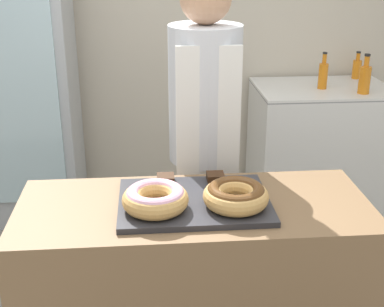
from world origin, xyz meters
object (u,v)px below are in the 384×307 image
(donut_chocolate_glaze, at_px, (236,195))
(beverage_fridge, at_px, (23,90))
(serving_tray, at_px, (194,202))
(bottle_orange, at_px, (357,68))
(bottle_orange_b, at_px, (365,78))
(brownie_back_left, at_px, (166,179))
(baker_person, at_px, (205,139))
(brownie_back_right, at_px, (215,177))
(chest_freezer, at_px, (318,145))
(bottle_orange_b_b, at_px, (323,75))
(donut_light_glaze, at_px, (155,198))

(donut_chocolate_glaze, distance_m, beverage_fridge, 2.15)
(serving_tray, height_order, bottle_orange, bottle_orange)
(beverage_fridge, height_order, bottle_orange_b, beverage_fridge)
(brownie_back_left, bearing_deg, serving_tray, -57.87)
(beverage_fridge, bearing_deg, baker_person, -46.88)
(beverage_fridge, relative_size, bottle_orange_b, 6.79)
(donut_chocolate_glaze, bearing_deg, brownie_back_right, 101.27)
(chest_freezer, xyz_separation_m, bottle_orange_b, (0.21, -0.20, 0.55))
(donut_chocolate_glaze, xyz_separation_m, brownie_back_right, (-0.05, 0.24, -0.03))
(serving_tray, bearing_deg, brownie_back_left, 122.13)
(bottle_orange_b_b, bearing_deg, brownie_back_left, -127.50)
(serving_tray, distance_m, beverage_fridge, 2.01)
(brownie_back_right, distance_m, beverage_fridge, 1.93)
(donut_chocolate_glaze, height_order, bottle_orange_b, bottle_orange_b)
(bottle_orange_b, relative_size, bottle_orange_b_b, 1.05)
(donut_light_glaze, xyz_separation_m, beverage_fridge, (-0.87, 1.80, -0.04))
(baker_person, bearing_deg, chest_freezer, 50.50)
(bottle_orange, bearing_deg, bottle_orange_b, -104.55)
(serving_tray, relative_size, beverage_fridge, 0.33)
(bottle_orange, bearing_deg, chest_freezer, -144.59)
(brownie_back_right, height_order, chest_freezer, brownie_back_right)
(bottle_orange_b_b, bearing_deg, chest_freezer, 56.28)
(beverage_fridge, bearing_deg, brownie_back_left, -59.61)
(donut_light_glaze, relative_size, baker_person, 0.14)
(bottle_orange, bearing_deg, bottle_orange_b_b, -142.21)
(donut_chocolate_glaze, xyz_separation_m, beverage_fridge, (-1.18, 1.80, -0.04))
(serving_tray, xyz_separation_m, brownie_back_right, (0.11, 0.17, 0.03))
(donut_chocolate_glaze, height_order, beverage_fridge, beverage_fridge)
(serving_tray, height_order, donut_chocolate_glaze, donut_chocolate_glaze)
(donut_chocolate_glaze, distance_m, bottle_orange_b, 1.98)
(brownie_back_left, relative_size, beverage_fridge, 0.04)
(brownie_back_right, distance_m, bottle_orange, 2.22)
(chest_freezer, distance_m, bottle_orange, 0.66)
(chest_freezer, distance_m, bottle_orange_b_b, 0.55)
(serving_tray, relative_size, donut_chocolate_glaze, 2.34)
(donut_chocolate_glaze, bearing_deg, bottle_orange_b_b, 62.82)
(bottle_orange, relative_size, bottle_orange_b_b, 0.80)
(brownie_back_right, xyz_separation_m, bottle_orange_b, (1.20, 1.37, 0.08))
(bottle_orange_b_b, bearing_deg, bottle_orange_b, -32.30)
(brownie_back_right, height_order, bottle_orange_b, bottle_orange_b)
(donut_light_glaze, bearing_deg, bottle_orange, 52.42)
(baker_person, relative_size, chest_freezer, 1.86)
(brownie_back_left, relative_size, brownie_back_right, 1.00)
(donut_light_glaze, xyz_separation_m, donut_chocolate_glaze, (0.31, 0.00, 0.00))
(bottle_orange_b, bearing_deg, baker_person, -140.07)
(beverage_fridge, distance_m, bottle_orange_b_b, 2.09)
(serving_tray, distance_m, brownie_back_right, 0.20)
(donut_light_glaze, relative_size, bottle_orange_b, 0.94)
(bottle_orange_b, bearing_deg, bottle_orange_b_b, 147.70)
(brownie_back_right, bearing_deg, bottle_orange_b, 48.91)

